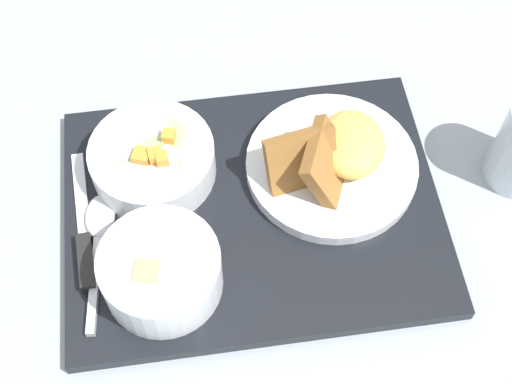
{
  "coord_description": "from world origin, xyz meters",
  "views": [
    {
      "loc": [
        -0.0,
        -0.4,
        0.72
      ],
      "look_at": [
        0.0,
        0.0,
        0.05
      ],
      "focal_mm": 50.0,
      "sensor_mm": 36.0,
      "label": 1
    }
  ],
  "objects_px": {
    "bowl_salad": "(156,159)",
    "plate_main": "(337,160)",
    "bowl_soup": "(164,270)",
    "spoon": "(102,234)",
    "knife": "(88,246)"
  },
  "relations": [
    {
      "from": "bowl_salad",
      "to": "bowl_soup",
      "type": "xyz_separation_m",
      "value": [
        0.02,
        -0.14,
        0.01
      ]
    },
    {
      "from": "plate_main",
      "to": "spoon",
      "type": "xyz_separation_m",
      "value": [
        -0.26,
        -0.09,
        -0.01
      ]
    },
    {
      "from": "bowl_salad",
      "to": "bowl_soup",
      "type": "relative_size",
      "value": 1.13
    },
    {
      "from": "bowl_salad",
      "to": "knife",
      "type": "relative_size",
      "value": 0.8
    },
    {
      "from": "plate_main",
      "to": "knife",
      "type": "distance_m",
      "value": 0.3
    },
    {
      "from": "bowl_salad",
      "to": "bowl_soup",
      "type": "bearing_deg",
      "value": -82.64
    },
    {
      "from": "bowl_soup",
      "to": "spoon",
      "type": "distance_m",
      "value": 0.1
    },
    {
      "from": "plate_main",
      "to": "spoon",
      "type": "distance_m",
      "value": 0.28
    },
    {
      "from": "knife",
      "to": "spoon",
      "type": "relative_size",
      "value": 1.08
    },
    {
      "from": "bowl_soup",
      "to": "plate_main",
      "type": "bearing_deg",
      "value": 37.18
    },
    {
      "from": "bowl_soup",
      "to": "spoon",
      "type": "bearing_deg",
      "value": 142.74
    },
    {
      "from": "knife",
      "to": "spoon",
      "type": "xyz_separation_m",
      "value": [
        0.01,
        0.02,
        -0.0
      ]
    },
    {
      "from": "bowl_salad",
      "to": "plate_main",
      "type": "bearing_deg",
      "value": 0.31
    },
    {
      "from": "plate_main",
      "to": "knife",
      "type": "relative_size",
      "value": 1.12
    },
    {
      "from": "bowl_salad",
      "to": "plate_main",
      "type": "height_order",
      "value": "plate_main"
    }
  ]
}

